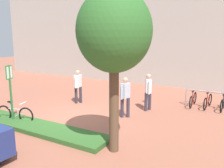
# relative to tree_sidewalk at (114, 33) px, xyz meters

# --- Properties ---
(ground_plane) EXTENTS (60.00, 60.00, 0.00)m
(ground_plane) POSITION_rel_tree_sidewalk_xyz_m (-3.08, 1.86, -3.46)
(ground_plane) COLOR #9E5B47
(building_facade) EXTENTS (28.00, 1.20, 10.00)m
(building_facade) POSITION_rel_tree_sidewalk_xyz_m (-3.08, 10.66, 1.54)
(building_facade) COLOR #B2ADA3
(building_facade) RESTS_ON ground
(planter_strip) EXTENTS (7.00, 1.10, 0.16)m
(planter_strip) POSITION_rel_tree_sidewalk_xyz_m (-3.84, 0.06, -3.38)
(planter_strip) COLOR #336028
(planter_strip) RESTS_ON ground
(tree_sidewalk) EXTENTS (2.09, 2.09, 4.65)m
(tree_sidewalk) POSITION_rel_tree_sidewalk_xyz_m (0.00, 0.00, 0.00)
(tree_sidewalk) COLOR brown
(tree_sidewalk) RESTS_ON ground
(parking_sign_post) EXTENTS (0.12, 0.36, 2.31)m
(parking_sign_post) POSITION_rel_tree_sidewalk_xyz_m (-4.60, 0.06, -1.95)
(parking_sign_post) COLOR #2D7238
(parking_sign_post) RESTS_ON ground
(bike_at_sign) EXTENTS (1.65, 0.52, 0.86)m
(bike_at_sign) POSITION_rel_tree_sidewalk_xyz_m (-4.59, 0.15, -3.11)
(bike_at_sign) COLOR black
(bike_at_sign) RESTS_ON ground
(bike_rack_cluster) EXTENTS (2.11, 1.56, 0.83)m
(bike_rack_cluster) POSITION_rel_tree_sidewalk_xyz_m (1.82, 6.03, -3.11)
(bike_rack_cluster) COLOR #99999E
(bike_rack_cluster) RESTS_ON ground
(bollard_steel) EXTENTS (0.16, 0.16, 0.90)m
(bollard_steel) POSITION_rel_tree_sidewalk_xyz_m (-0.90, 5.30, -3.01)
(bollard_steel) COLOR #ADADB2
(bollard_steel) RESTS_ON ground
(person_casual_tan) EXTENTS (0.40, 0.54, 1.72)m
(person_casual_tan) POSITION_rel_tree_sidewalk_xyz_m (-0.55, 4.24, -2.48)
(person_casual_tan) COLOR #383342
(person_casual_tan) RESTS_ON ground
(person_shirt_blue) EXTENTS (0.35, 0.60, 1.72)m
(person_shirt_blue) POSITION_rel_tree_sidewalk_xyz_m (-1.05, 2.86, -2.48)
(person_shirt_blue) COLOR #383342
(person_shirt_blue) RESTS_ON ground
(person_shirt_white) EXTENTS (0.31, 0.60, 1.72)m
(person_shirt_white) POSITION_rel_tree_sidewalk_xyz_m (-4.13, 3.66, -2.48)
(person_shirt_white) COLOR #2D2D38
(person_shirt_white) RESTS_ON ground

